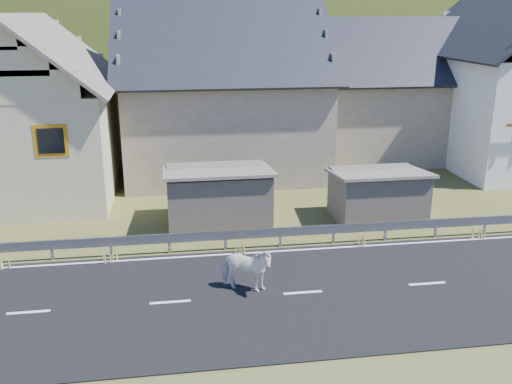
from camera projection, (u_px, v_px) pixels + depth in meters
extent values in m
plane|color=#4A4D20|center=(303.00, 294.00, 17.35)|extent=(160.00, 160.00, 0.00)
cube|color=black|center=(303.00, 293.00, 17.34)|extent=(60.00, 7.00, 0.04)
cube|color=silver|center=(303.00, 293.00, 17.33)|extent=(60.00, 6.60, 0.01)
cube|color=#93969B|center=(280.00, 232.00, 20.64)|extent=(28.00, 0.08, 0.34)
cube|color=#93969B|center=(52.00, 251.00, 19.59)|extent=(0.10, 0.06, 0.70)
cube|color=#93969B|center=(111.00, 247.00, 19.88)|extent=(0.10, 0.06, 0.70)
cube|color=#93969B|center=(169.00, 244.00, 20.16)|extent=(0.10, 0.06, 0.70)
cube|color=#93969B|center=(225.00, 241.00, 20.45)|extent=(0.10, 0.06, 0.70)
cube|color=#93969B|center=(280.00, 238.00, 20.73)|extent=(0.10, 0.06, 0.70)
cube|color=#93969B|center=(333.00, 235.00, 21.01)|extent=(0.10, 0.06, 0.70)
cube|color=#93969B|center=(385.00, 232.00, 21.30)|extent=(0.10, 0.06, 0.70)
cube|color=#93969B|center=(435.00, 229.00, 21.58)|extent=(0.10, 0.06, 0.70)
cube|color=#93969B|center=(485.00, 226.00, 21.87)|extent=(0.10, 0.06, 0.70)
cube|color=#6B6053|center=(218.00, 197.00, 22.86)|extent=(4.30, 3.30, 2.40)
cube|color=#6B6053|center=(377.00, 196.00, 23.34)|extent=(3.80, 2.90, 2.20)
cube|color=beige|center=(36.00, 140.00, 26.49)|extent=(7.00, 9.00, 5.00)
cube|color=orange|center=(51.00, 141.00, 22.20)|extent=(1.30, 0.12, 1.30)
cube|color=tan|center=(223.00, 123.00, 30.59)|extent=(10.00, 9.00, 5.00)
cube|color=tan|center=(387.00, 115.00, 33.96)|extent=(9.00, 8.00, 4.60)
cube|color=silver|center=(510.00, 109.00, 31.77)|extent=(8.00, 10.00, 6.00)
ellipsoid|color=#2B3916|center=(196.00, 99.00, 193.78)|extent=(440.00, 280.00, 260.00)
imported|color=white|center=(246.00, 269.00, 17.27)|extent=(1.39, 1.86, 1.43)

